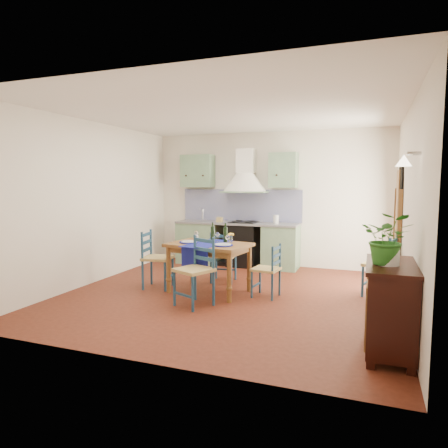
% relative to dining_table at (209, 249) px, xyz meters
% --- Properties ---
extents(floor, '(5.00, 5.00, 0.00)m').
position_rel_dining_table_xyz_m(floor, '(0.35, -0.05, -0.70)').
color(floor, '#461A0F').
rests_on(floor, ground).
extents(back_wall, '(5.00, 0.96, 2.80)m').
position_rel_dining_table_xyz_m(back_wall, '(-0.12, 2.24, 0.35)').
color(back_wall, white).
rests_on(back_wall, ground).
extents(right_wall, '(0.26, 5.00, 2.80)m').
position_rel_dining_table_xyz_m(right_wall, '(2.85, 0.23, 0.64)').
color(right_wall, white).
rests_on(right_wall, ground).
extents(left_wall, '(0.04, 5.00, 2.80)m').
position_rel_dining_table_xyz_m(left_wall, '(-2.15, -0.05, 0.70)').
color(left_wall, white).
rests_on(left_wall, ground).
extents(ceiling, '(5.00, 5.00, 0.01)m').
position_rel_dining_table_xyz_m(ceiling, '(0.35, -0.05, 2.11)').
color(ceiling, white).
rests_on(ceiling, back_wall).
extents(dining_table, '(1.35, 1.05, 1.11)m').
position_rel_dining_table_xyz_m(dining_table, '(0.00, 0.00, 0.00)').
color(dining_table, brown).
rests_on(dining_table, ground).
extents(chair_near, '(0.61, 0.61, 0.99)m').
position_rel_dining_table_xyz_m(chair_near, '(0.08, -0.70, -0.19)').
color(chair_near, navy).
rests_on(chair_near, ground).
extents(chair_far, '(0.47, 0.47, 0.90)m').
position_rel_dining_table_xyz_m(chair_far, '(-0.02, 0.69, -0.23)').
color(chair_far, navy).
rests_on(chair_far, ground).
extents(chair_left, '(0.51, 0.51, 0.96)m').
position_rel_dining_table_xyz_m(chair_left, '(-0.94, -0.06, -0.20)').
color(chair_left, navy).
rests_on(chair_left, ground).
extents(chair_right, '(0.43, 0.43, 0.82)m').
position_rel_dining_table_xyz_m(chair_right, '(0.95, 0.06, -0.27)').
color(chair_right, navy).
rests_on(chair_right, ground).
extents(chair_spare, '(0.56, 0.56, 0.95)m').
position_rel_dining_table_xyz_m(chair_spare, '(2.58, 0.68, -0.21)').
color(chair_spare, navy).
rests_on(chair_spare, ground).
extents(sideboard, '(0.50, 1.05, 0.94)m').
position_rel_dining_table_xyz_m(sideboard, '(2.61, -1.47, -0.19)').
color(sideboard, black).
rests_on(sideboard, ground).
extents(potted_plant, '(0.53, 0.47, 0.53)m').
position_rel_dining_table_xyz_m(potted_plant, '(2.56, -1.53, 0.50)').
color(potted_plant, '#276B20').
rests_on(potted_plant, sideboard).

